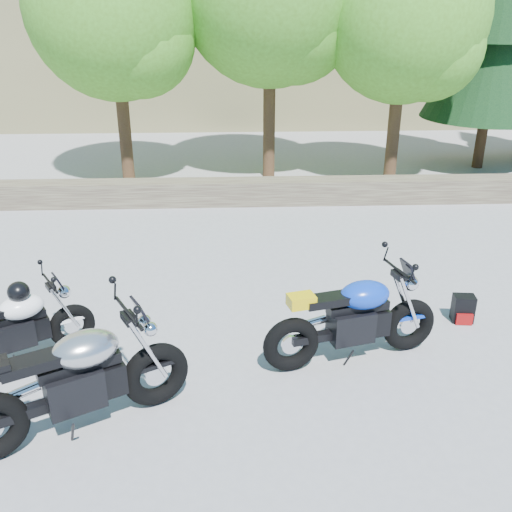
{
  "coord_description": "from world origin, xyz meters",
  "views": [
    {
      "loc": [
        -0.1,
        -5.86,
        3.74
      ],
      "look_at": [
        0.2,
        1.0,
        0.75
      ],
      "focal_mm": 40.0,
      "sensor_mm": 36.0,
      "label": 1
    }
  ],
  "objects_px": {
    "white_bike": "(14,325)",
    "blue_bike": "(354,319)",
    "backpack": "(463,309)",
    "silver_bike": "(77,381)"
  },
  "relations": [
    {
      "from": "silver_bike",
      "to": "backpack",
      "type": "distance_m",
      "value": 4.83
    },
    {
      "from": "white_bike",
      "to": "blue_bike",
      "type": "distance_m",
      "value": 3.82
    },
    {
      "from": "white_bike",
      "to": "blue_bike",
      "type": "relative_size",
      "value": 0.76
    },
    {
      "from": "white_bike",
      "to": "backpack",
      "type": "relative_size",
      "value": 4.44
    },
    {
      "from": "white_bike",
      "to": "blue_bike",
      "type": "height_order",
      "value": "blue_bike"
    },
    {
      "from": "backpack",
      "to": "white_bike",
      "type": "bearing_deg",
      "value": -166.74
    },
    {
      "from": "blue_bike",
      "to": "backpack",
      "type": "height_order",
      "value": "blue_bike"
    },
    {
      "from": "white_bike",
      "to": "silver_bike",
      "type": "bearing_deg",
      "value": -80.8
    },
    {
      "from": "blue_bike",
      "to": "silver_bike",
      "type": "bearing_deg",
      "value": -173.51
    },
    {
      "from": "silver_bike",
      "to": "white_bike",
      "type": "distance_m",
      "value": 1.53
    }
  ]
}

